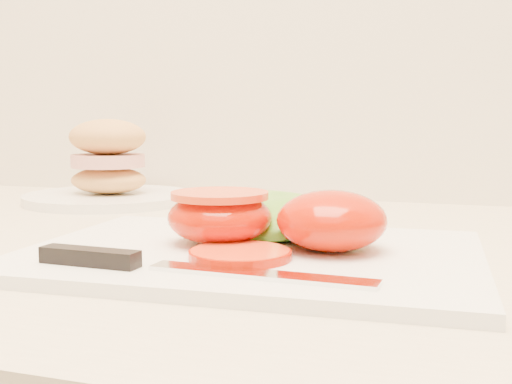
% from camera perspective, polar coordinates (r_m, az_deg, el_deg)
% --- Properties ---
extents(cutting_board, '(0.37, 0.28, 0.01)m').
position_cam_1_polar(cutting_board, '(0.52, -0.35, -5.61)').
color(cutting_board, white).
rests_on(cutting_board, counter).
extents(tomato_half_dome, '(0.09, 0.09, 0.05)m').
position_cam_1_polar(tomato_half_dome, '(0.51, 6.73, -2.53)').
color(tomato_half_dome, '#C41A00').
rests_on(tomato_half_dome, cutting_board).
extents(tomato_half_cut, '(0.09, 0.09, 0.04)m').
position_cam_1_polar(tomato_half_cut, '(0.54, -3.23, -2.08)').
color(tomato_half_cut, '#C41A00').
rests_on(tomato_half_cut, cutting_board).
extents(tomato_slice_0, '(0.07, 0.07, 0.01)m').
position_cam_1_polar(tomato_slice_0, '(0.48, -1.42, -5.56)').
color(tomato_slice_0, '#E24C1A').
rests_on(tomato_slice_0, cutting_board).
extents(lettuce_leaf_0, '(0.20, 0.17, 0.03)m').
position_cam_1_polar(lettuce_leaf_0, '(0.59, 0.25, -2.10)').
color(lettuce_leaf_0, '#61A62C').
rests_on(lettuce_leaf_0, cutting_board).
extents(lettuce_leaf_1, '(0.15, 0.14, 0.03)m').
position_cam_1_polar(lettuce_leaf_1, '(0.59, 4.62, -2.39)').
color(lettuce_leaf_1, '#61A62C').
rests_on(lettuce_leaf_1, cutting_board).
extents(knife, '(0.24, 0.03, 0.01)m').
position_cam_1_polar(knife, '(0.45, -9.08, -6.29)').
color(knife, silver).
rests_on(knife, cutting_board).
extents(sandwich_plate, '(0.23, 0.23, 0.11)m').
position_cam_1_polar(sandwich_plate, '(0.89, -12.98, 1.67)').
color(sandwich_plate, white).
rests_on(sandwich_plate, counter).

